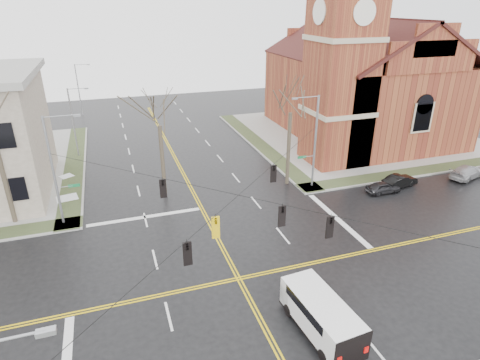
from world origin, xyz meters
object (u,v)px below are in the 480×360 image
object	(u,v)px
tree_nw_near	(159,121)
tree_ne	(291,108)
streetlight_north_a	(74,120)
parked_car_c	(467,172)
church	(359,73)
parked_car_a	(383,187)
cargo_van	(319,311)
streetlight_north_b	(79,88)
signal_pole_ne	(314,140)
signal_pole_nw	(55,168)
parked_car_b	(400,181)

from	to	relation	value
tree_nw_near	tree_ne	xyz separation A→B (m)	(12.02, -1.45, 0.57)
streetlight_north_a	tree_nw_near	xyz separation A→B (m)	(8.00, -13.77, 2.82)
parked_car_c	church	bearing A→B (deg)	-6.02
church	parked_car_a	distance (m)	19.92
streetlight_north_a	cargo_van	bearing A→B (deg)	-68.23
streetlight_north_b	parked_car_a	world-z (taller)	streetlight_north_b
streetlight_north_a	parked_car_c	distance (m)	43.45
signal_pole_ne	parked_car_c	bearing A→B (deg)	-10.77
streetlight_north_b	cargo_van	distance (m)	55.40
signal_pole_nw	parked_car_c	world-z (taller)	signal_pole_nw
cargo_van	tree_ne	size ratio (longest dim) A/B	0.53
church	tree_nw_near	bearing A→B (deg)	-158.95
church	streetlight_north_a	world-z (taller)	church
streetlight_north_b	parked_car_b	distance (m)	49.82
signal_pole_nw	tree_ne	world-z (taller)	tree_ne
parked_car_a	tree_ne	xyz separation A→B (m)	(-7.95, 4.72, 7.28)
tree_nw_near	tree_ne	size ratio (longest dim) A/B	0.93
church	signal_pole_nw	xyz separation A→B (m)	(-36.09, -13.28, -3.48)
cargo_van	tree_nw_near	bearing A→B (deg)	100.70
streetlight_north_b	church	bearing A→B (deg)	-33.25
parked_car_b	tree_nw_near	bearing A→B (deg)	65.93
signal_pole_nw	streetlight_north_b	size ratio (longest dim) A/B	1.12
parked_car_b	streetlight_north_a	bearing A→B (deg)	47.38
signal_pole_ne	streetlight_north_a	xyz separation A→B (m)	(-21.97, 16.50, -0.48)
signal_pole_ne	parked_car_a	world-z (taller)	signal_pole_ne
signal_pole_nw	parked_car_a	xyz separation A→B (m)	(28.64, -3.44, -4.37)
cargo_van	parked_car_b	xyz separation A→B (m)	(16.97, 14.37, -0.62)
signal_pole_nw	cargo_van	distance (m)	22.51
streetlight_north_a	signal_pole_nw	bearing A→B (deg)	-92.32
tree_ne	church	bearing A→B (deg)	37.93
church	streetlight_north_a	bearing A→B (deg)	174.81
signal_pole_ne	streetlight_north_a	bearing A→B (deg)	143.10
streetlight_north_a	tree_ne	size ratio (longest dim) A/B	0.74
signal_pole_nw	cargo_van	world-z (taller)	signal_pole_nw
signal_pole_ne	streetlight_north_b	bearing A→B (deg)	121.05
signal_pole_ne	parked_car_c	size ratio (longest dim) A/B	1.94
streetlight_north_b	cargo_van	world-z (taller)	streetlight_north_b
parked_car_b	parked_car_c	size ratio (longest dim) A/B	0.83
church	signal_pole_ne	size ratio (longest dim) A/B	3.06
cargo_van	tree_ne	world-z (taller)	tree_ne
signal_pole_nw	parked_car_b	distance (m)	31.50
signal_pole_ne	parked_car_c	xyz separation A→B (m)	(16.59, -3.16, -4.28)
signal_pole_ne	parked_car_a	size ratio (longest dim) A/B	2.65
parked_car_a	tree_ne	distance (m)	11.77
streetlight_north_a	streetlight_north_b	world-z (taller)	same
signal_pole_ne	cargo_van	xyz separation A→B (m)	(-8.54, -17.15, -3.70)
parked_car_a	parked_car_b	xyz separation A→B (m)	(2.43, 0.65, 0.06)
parked_car_a	streetlight_north_a	bearing A→B (deg)	55.77
streetlight_north_b	signal_pole_ne	bearing A→B (deg)	-58.95
signal_pole_nw	parked_car_a	world-z (taller)	signal_pole_nw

